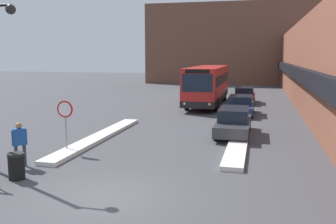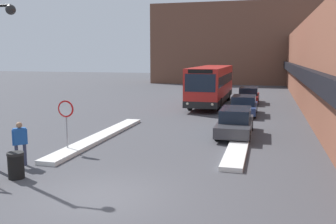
{
  "view_description": "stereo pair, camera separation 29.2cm",
  "coord_description": "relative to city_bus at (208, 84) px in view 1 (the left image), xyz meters",
  "views": [
    {
      "loc": [
        4.52,
        -10.26,
        4.34
      ],
      "look_at": [
        0.75,
        5.11,
        1.94
      ],
      "focal_mm": 40.0,
      "sensor_mm": 36.0,
      "label": 1
    },
    {
      "loc": [
        4.8,
        -10.19,
        4.34
      ],
      "look_at": [
        0.75,
        5.11,
        1.94
      ],
      "focal_mm": 40.0,
      "sensor_mm": 36.0,
      "label": 2
    }
  ],
  "objects": [
    {
      "name": "parked_car_front",
      "position": [
        3.12,
        -12.28,
        -1.08
      ],
      "size": [
        1.8,
        4.87,
        1.49
      ],
      "color": "#38383D",
      "rests_on": "ground_plane"
    },
    {
      "name": "trash_bin",
      "position": [
        -3.79,
        -21.66,
        -1.35
      ],
      "size": [
        0.59,
        0.59,
        0.95
      ],
      "color": "black",
      "rests_on": "ground_plane"
    },
    {
      "name": "parked_car_middle",
      "position": [
        3.12,
        -4.87,
        -1.12
      ],
      "size": [
        1.92,
        4.51,
        1.41
      ],
      "color": "navy",
      "rests_on": "ground_plane"
    },
    {
      "name": "building_row_right",
      "position": [
        9.89,
        1.49,
        1.74
      ],
      "size": [
        5.5,
        60.0,
        7.15
      ],
      "color": "brown",
      "rests_on": "ground_plane"
    },
    {
      "name": "pedestrian",
      "position": [
        -4.59,
        -20.3,
        -0.76
      ],
      "size": [
        0.49,
        0.49,
        1.77
      ],
      "rotation": [
        0.0,
        0.0,
        0.79
      ],
      "color": "#333851",
      "rests_on": "ground_plane"
    },
    {
      "name": "parked_car_back",
      "position": [
        3.12,
        2.18,
        -1.1
      ],
      "size": [
        1.86,
        4.5,
        1.46
      ],
      "color": "maroon",
      "rests_on": "ground_plane"
    },
    {
      "name": "building_backdrop_far",
      "position": [
        -0.08,
        27.61,
        4.27
      ],
      "size": [
        26.0,
        8.0,
        12.18
      ],
      "color": "brown",
      "rests_on": "ground_plane"
    },
    {
      "name": "ground_plane",
      "position": [
        -0.08,
        -22.51,
        -1.82
      ],
      "size": [
        160.0,
        160.0,
        0.0
      ],
      "primitive_type": "plane",
      "color": "#47474C"
    },
    {
      "name": "stop_sign",
      "position": [
        -3.96,
        -17.84,
        -0.12
      ],
      "size": [
        0.76,
        0.08,
        2.35
      ],
      "color": "gray",
      "rests_on": "ground_plane"
    },
    {
      "name": "snow_bank_right",
      "position": [
        3.52,
        -14.73,
        -1.73
      ],
      "size": [
        0.9,
        8.66,
        0.19
      ],
      "color": "silver",
      "rests_on": "ground_plane"
    },
    {
      "name": "city_bus",
      "position": [
        0.0,
        0.0,
        0.0
      ],
      "size": [
        2.62,
        11.6,
        3.37
      ],
      "color": "red",
      "rests_on": "ground_plane"
    },
    {
      "name": "snow_bank_left",
      "position": [
        -3.68,
        -14.95,
        -1.73
      ],
      "size": [
        0.9,
        10.3,
        0.18
      ],
      "color": "silver",
      "rests_on": "ground_plane"
    }
  ]
}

